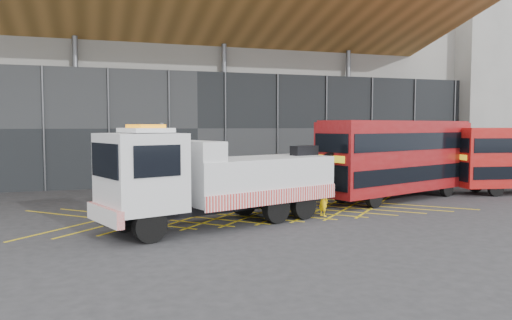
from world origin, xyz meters
name	(u,v)px	position (x,y,z in m)	size (l,w,h in m)	color
ground_plane	(207,213)	(0.00, 0.00, 0.00)	(120.00, 120.00, 0.00)	#29292B
road_markings	(254,210)	(2.40, 0.00, 0.01)	(21.56, 7.16, 0.01)	gold
construction_building	(178,68)	(1.92, 18.40, 8.98)	(55.00, 23.97, 18.00)	gray
east_building	(489,66)	(32.00, 16.00, 10.00)	(15.00, 12.00, 20.00)	gray
recovery_truck	(216,178)	(-0.31, -2.99, 2.00)	(12.26, 6.11, 4.33)	black
bus_towed	(398,156)	(11.38, 0.94, 2.48)	(11.19, 5.98, 4.47)	maroon
worker	(323,200)	(4.93, -2.53, 0.74)	(0.54, 0.36, 1.48)	yellow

